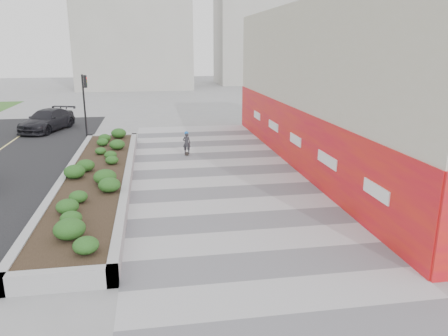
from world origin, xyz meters
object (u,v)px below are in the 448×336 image
at_px(traffic_signal_near, 85,97).
at_px(skateboarder, 187,143).
at_px(car_dark, 47,120).
at_px(planter, 97,176).

bearing_deg(traffic_signal_near, skateboarder, -42.51).
relative_size(traffic_signal_near, car_dark, 0.79).
bearing_deg(planter, skateboarder, 48.11).
bearing_deg(skateboarder, car_dark, 142.49).
distance_m(planter, traffic_signal_near, 10.90).
relative_size(traffic_signal_near, skateboarder, 3.09).
bearing_deg(car_dark, traffic_signal_near, -27.29).
xyz_separation_m(planter, car_dark, (-4.99, 13.91, 0.35)).
relative_size(skateboarder, car_dark, 0.26).
bearing_deg(planter, traffic_signal_near, 99.35).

